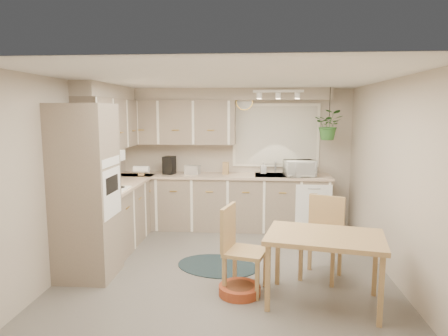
{
  "coord_description": "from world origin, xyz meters",
  "views": [
    {
      "loc": [
        0.34,
        -4.92,
        2.0
      ],
      "look_at": [
        -0.08,
        0.55,
        1.23
      ],
      "focal_mm": 32.0,
      "sensor_mm": 36.0,
      "label": 1
    }
  ],
  "objects_px": {
    "dining_table": "(324,269)",
    "microwave": "(300,167)",
    "braided_rug": "(217,266)",
    "pet_bed": "(240,290)",
    "chair_back": "(321,239)",
    "chair_left": "(246,249)"
  },
  "relations": [
    {
      "from": "dining_table",
      "to": "chair_left",
      "type": "distance_m",
      "value": 0.86
    },
    {
      "from": "braided_rug",
      "to": "chair_left",
      "type": "bearing_deg",
      "value": -61.25
    },
    {
      "from": "dining_table",
      "to": "microwave",
      "type": "distance_m",
      "value": 2.67
    },
    {
      "from": "dining_table",
      "to": "pet_bed",
      "type": "relative_size",
      "value": 2.57
    },
    {
      "from": "pet_bed",
      "to": "microwave",
      "type": "distance_m",
      "value": 2.81
    },
    {
      "from": "dining_table",
      "to": "braided_rug",
      "type": "height_order",
      "value": "dining_table"
    },
    {
      "from": "dining_table",
      "to": "chair_back",
      "type": "relative_size",
      "value": 1.21
    },
    {
      "from": "microwave",
      "to": "chair_back",
      "type": "bearing_deg",
      "value": -99.29
    },
    {
      "from": "chair_back",
      "to": "microwave",
      "type": "height_order",
      "value": "microwave"
    },
    {
      "from": "braided_rug",
      "to": "pet_bed",
      "type": "xyz_separation_m",
      "value": [
        0.32,
        -0.8,
        0.05
      ]
    },
    {
      "from": "braided_rug",
      "to": "pet_bed",
      "type": "bearing_deg",
      "value": -68.16
    },
    {
      "from": "pet_bed",
      "to": "microwave",
      "type": "bearing_deg",
      "value": 69.93
    },
    {
      "from": "chair_left",
      "to": "chair_back",
      "type": "distance_m",
      "value": 0.99
    },
    {
      "from": "dining_table",
      "to": "braided_rug",
      "type": "distance_m",
      "value": 1.56
    },
    {
      "from": "pet_bed",
      "to": "dining_table",
      "type": "bearing_deg",
      "value": -7.95
    },
    {
      "from": "chair_back",
      "to": "chair_left",
      "type": "bearing_deg",
      "value": 49.36
    },
    {
      "from": "pet_bed",
      "to": "chair_left",
      "type": "bearing_deg",
      "value": 60.28
    },
    {
      "from": "dining_table",
      "to": "chair_left",
      "type": "relative_size",
      "value": 1.22
    },
    {
      "from": "chair_back",
      "to": "dining_table",
      "type": "bearing_deg",
      "value": 107.47
    },
    {
      "from": "chair_back",
      "to": "pet_bed",
      "type": "bearing_deg",
      "value": 53.03
    },
    {
      "from": "chair_left",
      "to": "chair_back",
      "type": "xyz_separation_m",
      "value": [
        0.9,
        0.42,
        0.01
      ]
    },
    {
      "from": "chair_left",
      "to": "braided_rug",
      "type": "xyz_separation_m",
      "value": [
        -0.38,
        0.7,
        -0.48
      ]
    }
  ]
}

